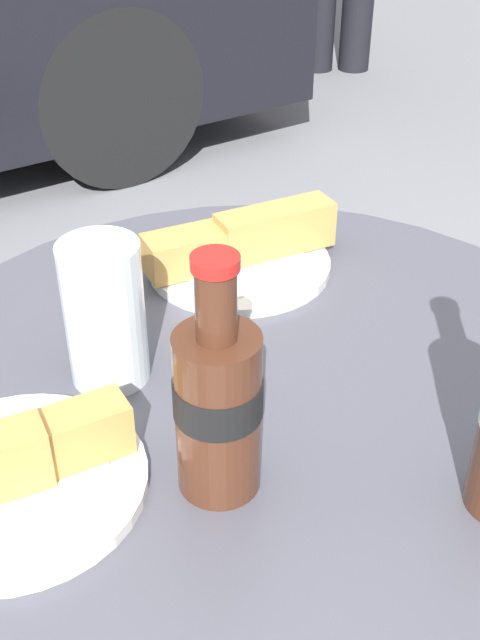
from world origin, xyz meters
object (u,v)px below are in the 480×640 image
at_px(cola_bottle_left, 218,403).
at_px(lunch_plate_near, 240,251).
at_px(lunch_plate_far, 11,472).
at_px(drinking_glass, 105,319).
at_px(bistro_table, 259,497).

distance_m(cola_bottle_left, lunch_plate_near, 0.36).
bearing_deg(lunch_plate_near, lunch_plate_far, -150.54).
bearing_deg(lunch_plate_near, drinking_glass, -154.84).
bearing_deg(cola_bottle_left, drinking_glass, 94.05).
bearing_deg(drinking_glass, bistro_table, -36.47).
bearing_deg(bistro_table, lunch_plate_near, 62.21).
relative_size(bistro_table, drinking_glass, 5.37).
height_order(bistro_table, cola_bottle_left, cola_bottle_left).
xyz_separation_m(cola_bottle_left, lunch_plate_near, (0.21, 0.29, -0.06)).
relative_size(bistro_table, cola_bottle_left, 3.61).
xyz_separation_m(drinking_glass, lunch_plate_far, (-0.14, -0.10, -0.05)).
distance_m(bistro_table, lunch_plate_near, 0.29).
height_order(drinking_glass, lunch_plate_far, drinking_glass).
bearing_deg(lunch_plate_far, lunch_plate_near, 29.46).
height_order(cola_bottle_left, drinking_glass, cola_bottle_left).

